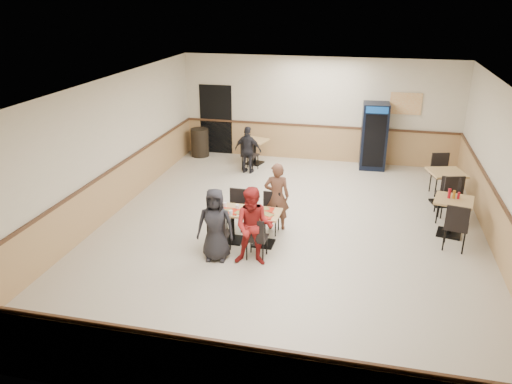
% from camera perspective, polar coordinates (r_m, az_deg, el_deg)
% --- Properties ---
extents(ground, '(10.00, 10.00, 0.00)m').
position_cam_1_polar(ground, '(10.48, 3.72, -4.53)').
color(ground, beige).
rests_on(ground, ground).
extents(room_shell, '(10.00, 10.00, 10.00)m').
position_cam_1_polar(room_shell, '(12.51, 13.80, 2.21)').
color(room_shell, silver).
rests_on(room_shell, ground).
extents(main_table, '(1.29, 0.66, 0.68)m').
position_cam_1_polar(main_table, '(9.83, -0.92, -3.42)').
color(main_table, black).
rests_on(main_table, ground).
extents(main_chairs, '(1.16, 1.51, 0.86)m').
position_cam_1_polar(main_chairs, '(9.85, -1.18, -3.50)').
color(main_chairs, black).
rests_on(main_chairs, ground).
extents(diner_woman_left, '(0.73, 0.53, 1.40)m').
position_cam_1_polar(diner_woman_left, '(9.16, -4.67, -3.75)').
color(diner_woman_left, black).
rests_on(diner_woman_left, ground).
extents(diner_woman_right, '(0.77, 0.63, 1.49)m').
position_cam_1_polar(diner_woman_right, '(8.95, -0.26, -4.00)').
color(diner_woman_right, maroon).
rests_on(diner_woman_right, ground).
extents(diner_man_opposite, '(0.58, 0.43, 1.45)m').
position_cam_1_polar(diner_man_opposite, '(10.32, 2.38, -0.51)').
color(diner_man_opposite, brown).
rests_on(diner_man_opposite, ground).
extents(lone_diner, '(0.80, 0.42, 1.30)m').
position_cam_1_polar(lone_diner, '(13.65, -0.92, 4.82)').
color(lone_diner, black).
rests_on(lone_diner, ground).
extents(tabletop_clutter, '(1.12, 0.56, 0.12)m').
position_cam_1_polar(tabletop_clutter, '(9.66, -0.90, -2.23)').
color(tabletop_clutter, red).
rests_on(tabletop_clutter, main_table).
extents(side_table_near, '(0.87, 0.87, 0.78)m').
position_cam_1_polar(side_table_near, '(10.88, 21.52, -2.05)').
color(side_table_near, black).
rests_on(side_table_near, ground).
extents(side_table_near_chair_south, '(0.54, 0.54, 0.99)m').
position_cam_1_polar(side_table_near_chair_south, '(10.33, 21.93, -3.55)').
color(side_table_near_chair_south, black).
rests_on(side_table_near_chair_south, ground).
extents(side_table_near_chair_north, '(0.54, 0.54, 0.99)m').
position_cam_1_polar(side_table_near_chair_north, '(11.46, 21.12, -0.93)').
color(side_table_near_chair_north, black).
rests_on(side_table_near_chair_north, ground).
extents(side_table_far, '(0.93, 0.93, 0.81)m').
position_cam_1_polar(side_table_far, '(12.39, 20.80, 1.01)').
color(side_table_far, black).
rests_on(side_table_far, ground).
extents(side_table_far_chair_south, '(0.58, 0.58, 1.03)m').
position_cam_1_polar(side_table_far_chair_south, '(11.80, 21.13, -0.20)').
color(side_table_far_chair_south, black).
rests_on(side_table_far_chair_south, ground).
extents(side_table_far_chair_north, '(0.58, 0.58, 1.03)m').
position_cam_1_polar(side_table_far_chair_north, '(13.01, 20.47, 1.89)').
color(side_table_far_chair_north, black).
rests_on(side_table_far_chair_north, ground).
extents(condiment_caddy, '(0.23, 0.06, 0.20)m').
position_cam_1_polar(condiment_caddy, '(10.79, 21.58, -0.23)').
color(condiment_caddy, '#A10B18').
rests_on(condiment_caddy, side_table_near).
extents(back_table, '(0.81, 0.81, 0.71)m').
position_cam_1_polar(back_table, '(14.46, -0.14, 5.07)').
color(back_table, black).
rests_on(back_table, ground).
extents(back_table_chair_lone, '(0.51, 0.51, 0.90)m').
position_cam_1_polar(back_table_chair_lone, '(13.93, -0.68, 4.32)').
color(back_table_chair_lone, black).
rests_on(back_table_chair_lone, ground).
extents(pepsi_cooler, '(0.74, 0.75, 1.85)m').
position_cam_1_polar(pepsi_cooler, '(14.36, 13.33, 6.24)').
color(pepsi_cooler, black).
rests_on(pepsi_cooler, ground).
extents(trash_bin, '(0.54, 0.54, 0.84)m').
position_cam_1_polar(trash_bin, '(15.28, -6.42, 5.65)').
color(trash_bin, black).
rests_on(trash_bin, ground).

